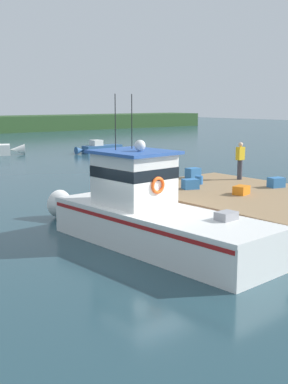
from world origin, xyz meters
TOP-DOWN VIEW (x-y plane):
  - ground_plane at (0.00, 0.00)m, footprint 200.00×200.00m
  - dock at (4.80, 0.00)m, footprint 6.00×9.00m
  - main_fishing_boat at (0.17, 0.25)m, footprint 2.98×9.89m
  - crate_single_far at (6.65, 0.08)m, footprint 0.69×0.58m
  - crate_stack_near_edge at (3.72, 1.94)m, footprint 0.72×0.62m
  - crate_stack_mid_dock at (5.74, 3.86)m, footprint 0.62×0.47m
  - crate_single_by_cleat at (4.36, -0.08)m, footprint 0.69×0.58m
  - bait_bucket at (4.79, 2.53)m, footprint 0.32×0.32m
  - deckhand_by_the_boat at (7.09, 2.33)m, footprint 0.36×0.22m
  - moored_boat_far_right at (15.26, 25.72)m, footprint 4.63×1.20m

SIDE VIEW (x-z plane):
  - ground_plane at x=0.00m, z-range 0.00..0.00m
  - moored_boat_far_right at x=15.26m, z-range -0.18..0.99m
  - main_fishing_boat at x=0.17m, z-range -1.39..3.41m
  - dock at x=4.80m, z-range 0.47..1.67m
  - crate_single_by_cleat at x=4.36m, z-range 1.20..1.52m
  - bait_bucket at x=4.79m, z-range 1.20..1.54m
  - crate_stack_near_edge at x=3.72m, z-range 1.20..1.58m
  - crate_single_far at x=6.65m, z-range 1.20..1.59m
  - crate_stack_mid_dock at x=5.74m, z-range 1.20..1.65m
  - deckhand_by_the_boat at x=7.09m, z-range 1.24..2.87m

